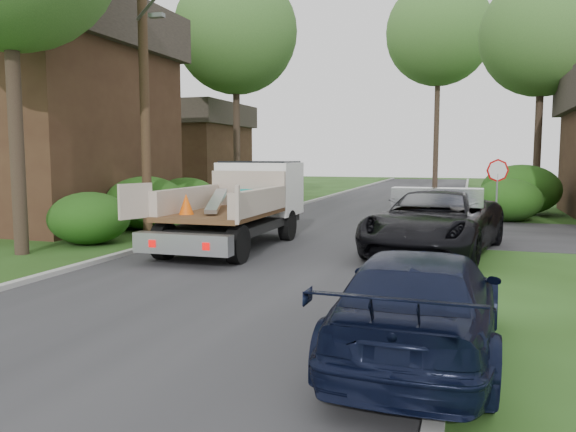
% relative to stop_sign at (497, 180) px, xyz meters
% --- Properties ---
extents(ground, '(120.00, 120.00, 0.00)m').
position_rel_stop_sign_xyz_m(ground, '(-5.20, -9.00, -1.78)').
color(ground, '#213E11').
rests_on(ground, ground).
extents(road, '(8.00, 90.00, 0.02)m').
position_rel_stop_sign_xyz_m(road, '(-5.20, 1.00, -1.77)').
color(road, '#28282B').
rests_on(road, ground).
extents(curb_left, '(0.20, 90.00, 0.12)m').
position_rel_stop_sign_xyz_m(curb_left, '(-9.30, 1.00, -1.72)').
color(curb_left, '#9E9E99').
rests_on(curb_left, ground).
extents(curb_right, '(0.20, 90.00, 0.12)m').
position_rel_stop_sign_xyz_m(curb_right, '(-1.10, 1.00, -1.72)').
color(curb_right, '#9E9E99').
rests_on(curb_right, ground).
extents(stop_sign, '(0.71, 0.32, 2.48)m').
position_rel_stop_sign_xyz_m(stop_sign, '(0.00, 0.00, 0.00)').
color(stop_sign, slate).
rests_on(stop_sign, ground).
extents(utility_pole, '(2.42, 1.25, 10.00)m').
position_rel_stop_sign_xyz_m(utility_pole, '(-10.68, -4.02, 3.40)').
color(utility_pole, '#382619').
rests_on(utility_pole, ground).
extents(house_left_near, '(9.72, 8.64, 8.40)m').
position_rel_stop_sign_xyz_m(house_left_near, '(-17.20, -2.00, 2.50)').
color(house_left_near, '#392217').
rests_on(house_left_near, ground).
extents(house_left_far, '(7.56, 7.56, 6.00)m').
position_rel_stop_sign_xyz_m(house_left_far, '(-18.70, 13.00, 1.27)').
color(house_left_far, '#392217').
rests_on(house_left_far, ground).
extents(hedge_left_a, '(2.34, 2.34, 1.53)m').
position_rel_stop_sign_xyz_m(hedge_left_a, '(-11.40, -6.00, -1.01)').
color(hedge_left_a, '#1A3D0E').
rests_on(hedge_left_a, ground).
extents(hedge_left_b, '(2.86, 2.86, 1.87)m').
position_rel_stop_sign_xyz_m(hedge_left_b, '(-11.70, -2.50, -0.84)').
color(hedge_left_b, '#1A3D0E').
rests_on(hedge_left_b, ground).
extents(hedge_left_c, '(2.60, 2.60, 1.70)m').
position_rel_stop_sign_xyz_m(hedge_left_c, '(-12.00, 1.00, -0.93)').
color(hedge_left_c, '#1A3D0E').
rests_on(hedge_left_c, ground).
extents(hedge_right_a, '(2.60, 2.60, 1.70)m').
position_rel_stop_sign_xyz_m(hedge_right_a, '(0.60, 4.00, -0.93)').
color(hedge_right_a, '#1A3D0E').
rests_on(hedge_right_a, ground).
extents(hedge_right_b, '(3.38, 3.38, 2.21)m').
position_rel_stop_sign_xyz_m(hedge_right_b, '(1.30, 7.00, -0.67)').
color(hedge_right_b, '#1A3D0E').
rests_on(hedge_right_b, ground).
extents(tree_left_far, '(6.40, 6.40, 12.20)m').
position_rel_stop_sign_xyz_m(tree_left_far, '(-12.70, 8.00, 7.20)').
color(tree_left_far, '#2D2119').
rests_on(tree_left_far, ground).
extents(tree_right_far, '(6.00, 6.00, 11.50)m').
position_rel_stop_sign_xyz_m(tree_right_far, '(2.30, 11.00, 6.70)').
color(tree_right_far, '#2D2119').
rests_on(tree_right_far, ground).
extents(tree_left_back, '(6.00, 6.00, 12.00)m').
position_rel_stop_sign_xyz_m(tree_left_back, '(-19.20, 4.00, 7.20)').
color(tree_left_back, '#2D2119').
rests_on(tree_left_back, ground).
extents(tree_center_far, '(7.20, 7.20, 14.60)m').
position_rel_stop_sign_xyz_m(tree_center_far, '(-3.20, 21.00, 9.20)').
color(tree_center_far, '#2D2119').
rests_on(tree_center_far, ground).
extents(flatbed_truck, '(3.00, 6.41, 2.42)m').
position_rel_stop_sign_xyz_m(flatbed_truck, '(-7.09, -4.43, -0.46)').
color(flatbed_truck, black).
rests_on(flatbed_truck, ground).
extents(black_pickup, '(3.79, 6.43, 1.68)m').
position_rel_stop_sign_xyz_m(black_pickup, '(-1.69, -4.50, -0.94)').
color(black_pickup, black).
rests_on(black_pickup, ground).
extents(navy_suv, '(2.07, 4.80, 1.38)m').
position_rel_stop_sign_xyz_m(navy_suv, '(-1.40, -12.52, -1.09)').
color(navy_suv, black).
rests_on(navy_suv, ground).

